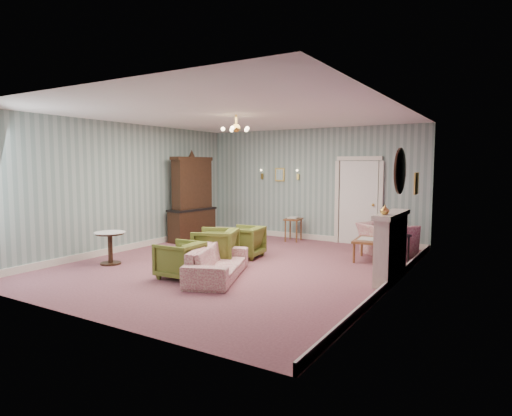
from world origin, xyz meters
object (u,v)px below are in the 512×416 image
Objects in this scene: coffee_table at (368,249)px; dresser at (192,196)px; olive_chair_b at (216,245)px; side_table_black at (397,249)px; wingback_chair at (387,234)px; olive_chair_a at (180,258)px; sofa_chintz at (218,257)px; pedestal_table at (110,248)px; fireplace at (391,247)px; olive_chair_c at (244,240)px.

dresser is at bearing 179.85° from coffee_table.
olive_chair_b is at bearing -139.81° from coffee_table.
wingback_chair is at bearing 118.35° from side_table_black.
wingback_chair is (2.56, 3.78, 0.11)m from olive_chair_a.
side_table_black is (5.22, -0.03, -0.85)m from dresser.
dresser reaches higher than sofa_chintz.
olive_chair_b is 3.75m from wingback_chair.
olive_chair_b is 0.91m from sofa_chintz.
dresser is 3.53× the size of pedestal_table.
sofa_chintz is at bearing 120.38° from olive_chair_a.
side_table_black is (-0.21, 1.34, -0.29)m from fireplace.
fireplace is (0.60, -2.07, 0.12)m from wingback_chair.
olive_chair_c is at bearing 72.53° from wingback_chair.
fireplace reaches higher than wingback_chair.
olive_chair_c is 0.69× the size of wingback_chair.
dresser reaches higher than olive_chair_c.
dresser is at bearing 24.09° from sofa_chintz.
pedestal_table is (-4.43, -3.69, -0.14)m from wingback_chair.
dresser is 3.13m from pedestal_table.
fireplace is (5.43, -1.37, -0.57)m from dresser.
olive_chair_c is at bearing 176.15° from olive_chair_a.
olive_chair_c is at bearing -155.54° from coffee_table.
sofa_chintz is at bearing -152.55° from fireplace.
olive_chair_b reaches higher than sofa_chintz.
olive_chair_a is 2.02m from olive_chair_c.
side_table_black is (0.39, -0.73, -0.17)m from wingback_chair.
olive_chair_b is at bearing -168.40° from fireplace.
sofa_chintz is 3.61m from side_table_black.
pedestal_table is (-5.03, -1.63, -0.26)m from fireplace.
olive_chair_b is 0.91× the size of coffee_table.
sofa_chintz is at bearing 97.13° from wingback_chair.
coffee_table is at bearing 35.19° from pedestal_table.
coffee_table is at bearing 4.73° from dresser.
side_table_black is (2.95, 3.06, -0.06)m from olive_chair_a.
olive_chair_c is 1.13× the size of pedestal_table.
coffee_table is 5.18m from pedestal_table.
wingback_chair is 0.46× the size of dresser.
olive_chair_a reaches higher than pedestal_table.
wingback_chair reaches higher than olive_chair_c.
dresser is at bearing -122.20° from olive_chair_c.
olive_chair_c is at bearing -4.58° from sofa_chintz.
sofa_chintz is (0.54, 0.36, 0.02)m from olive_chair_a.
olive_chair_c is 3.15m from fireplace.
wingback_chair is at bearing 13.09° from dresser.
fireplace is at bearing 77.28° from olive_chair_c.
olive_chair_c is (0.03, 2.02, 0.02)m from olive_chair_a.
olive_chair_a is at bearing -20.06° from olive_chair_b.
wingback_chair is 2.16m from fireplace.
dresser is at bearing 179.65° from side_table_black.
olive_chair_c is 0.32× the size of dresser.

